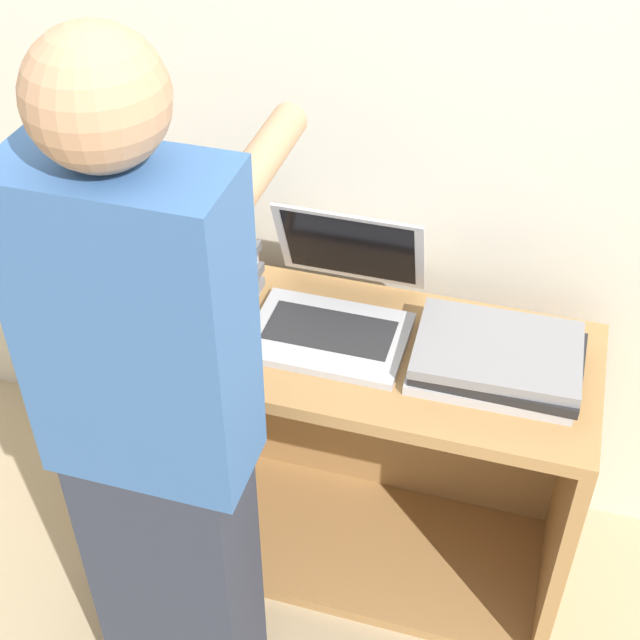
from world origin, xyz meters
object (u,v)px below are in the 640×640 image
object	(u,v)px
laptop_stack_left	(172,285)
laptop_open	(336,306)
laptop_stack_right	(497,358)
person	(156,440)

from	to	relation	value
laptop_stack_left	laptop_open	bearing A→B (deg)	8.70
laptop_stack_right	laptop_open	bearing A→B (deg)	171.20
laptop_open	laptop_stack_left	bearing A→B (deg)	-171.30
person	laptop_open	bearing A→B (deg)	69.14
laptop_stack_left	laptop_stack_right	xyz separation A→B (m)	(0.81, -0.00, -0.04)
laptop_open	laptop_stack_left	world-z (taller)	laptop_open
laptop_stack_right	person	xyz separation A→B (m)	(-0.62, -0.50, 0.06)
laptop_stack_right	person	distance (m)	0.80
laptop_stack_left	laptop_stack_right	world-z (taller)	laptop_stack_left
laptop_open	person	bearing A→B (deg)	-110.86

